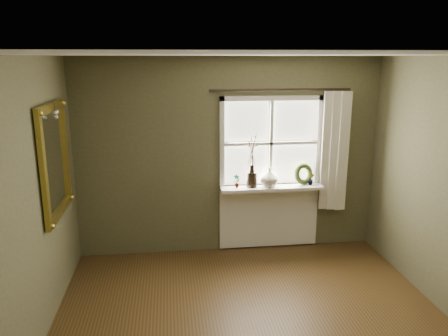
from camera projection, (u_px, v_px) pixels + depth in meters
ceiling at (271, 55)px, 3.27m from camera, size 4.50×4.50×0.00m
wall_back at (229, 156)px, 5.80m from camera, size 4.00×0.10×2.60m
wall_left at (5, 230)px, 3.34m from camera, size 0.10×4.50×2.60m
window_frame at (271, 143)px, 5.76m from camera, size 1.36×0.06×1.24m
window_sill at (271, 188)px, 5.80m from camera, size 1.36×0.26×0.04m
window_apron at (269, 216)px, 6.01m from camera, size 1.36×0.04×0.88m
dark_jug at (252, 179)px, 5.73m from camera, size 0.17×0.17×0.20m
cream_vase at (269, 177)px, 5.76m from camera, size 0.28×0.28×0.25m
wreath at (303, 176)px, 5.86m from camera, size 0.32×0.23×0.30m
potted_plant_left at (237, 181)px, 5.71m from camera, size 0.10×0.07×0.18m
potted_plant_right at (311, 179)px, 5.84m from camera, size 0.09×0.07×0.16m
curtain at (334, 152)px, 5.79m from camera, size 0.36×0.12×1.59m
curtain_rod at (281, 90)px, 5.54m from camera, size 1.84×0.03×0.03m
gilt_mirror at (55, 160)px, 4.52m from camera, size 0.10×1.00×1.19m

